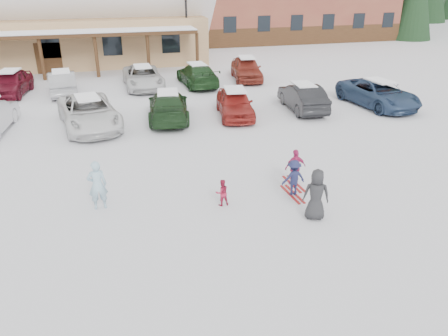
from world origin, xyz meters
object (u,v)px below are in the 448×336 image
object	(u,v)px
day_lodge	(22,12)
parked_car_11	(197,75)
parked_car_12	(246,69)
child_navy	(294,178)
parked_car_4	(235,103)
parked_car_10	(143,77)
parked_car_8	(11,83)
parked_car_9	(63,83)
lamp_post	(186,19)
parked_car_5	(303,97)
parked_car_6	(378,93)
parked_car_2	(89,112)
parked_car_3	(168,106)
bystander_dark	(316,195)
toddler_red	(222,193)
adult_skier	(97,185)
child_magenta	(295,167)

from	to	relation	value
day_lodge	parked_car_11	world-z (taller)	day_lodge
day_lodge	parked_car_12	bearing A→B (deg)	-35.02
child_navy	parked_car_11	size ratio (longest dim) A/B	0.26
day_lodge	parked_car_4	distance (m)	22.45
child_navy	parked_car_10	xyz separation A→B (m)	(-3.35, 16.33, 0.07)
parked_car_8	parked_car_9	xyz separation A→B (m)	(2.98, -0.64, -0.03)
lamp_post	parked_car_9	bearing A→B (deg)	-140.99
child_navy	lamp_post	bearing A→B (deg)	-95.33
parked_car_8	parked_car_5	bearing A→B (deg)	-17.38
parked_car_6	lamp_post	bearing A→B (deg)	111.64
child_navy	parked_car_2	xyz separation A→B (m)	(-6.60, 9.03, 0.12)
parked_car_4	parked_car_12	size ratio (longest dim) A/B	0.92
parked_car_6	parked_car_3	bearing A→B (deg)	170.20
parked_car_11	parked_car_5	bearing A→B (deg)	118.67
lamp_post	parked_car_8	world-z (taller)	lamp_post
day_lodge	parked_car_6	world-z (taller)	day_lodge
bystander_dark	parked_car_12	bearing A→B (deg)	-80.25
parked_car_4	toddler_red	bearing A→B (deg)	-100.49
toddler_red	parked_car_5	distance (m)	11.43
parked_car_4	parked_car_5	bearing A→B (deg)	10.51
toddler_red	parked_car_8	size ratio (longest dim) A/B	0.21
parked_car_3	lamp_post	bearing A→B (deg)	-97.09
parked_car_3	parked_car_6	size ratio (longest dim) A/B	0.93
child_navy	parked_car_12	size ratio (longest dim) A/B	0.28
toddler_red	parked_car_12	world-z (taller)	parked_car_12
adult_skier	parked_car_5	xyz separation A→B (m)	(10.67, 8.29, -0.10)
bystander_dark	parked_car_9	xyz separation A→B (m)	(-8.24, 17.51, -0.09)
adult_skier	parked_car_9	bearing A→B (deg)	-88.00
lamp_post	parked_car_8	size ratio (longest dim) A/B	1.45
parked_car_11	child_navy	bearing A→B (deg)	86.57
lamp_post	adult_skier	bearing A→B (deg)	-107.53
adult_skier	parked_car_8	distance (m)	16.57
toddler_red	parked_car_5	xyz separation A→B (m)	(6.90, 9.11, 0.26)
child_navy	bystander_dark	size ratio (longest dim) A/B	0.78
parked_car_6	parked_car_4	bearing A→B (deg)	171.62
parked_car_12	bystander_dark	bearing A→B (deg)	-92.68
parked_car_4	parked_car_11	xyz separation A→B (m)	(-0.46, 7.12, -0.00)
parked_car_9	parked_car_10	bearing A→B (deg)	179.32
bystander_dark	parked_car_8	world-z (taller)	bystander_dark
parked_car_4	parked_car_2	bearing A→B (deg)	-172.71
bystander_dark	parked_car_2	bearing A→B (deg)	-36.87
child_magenta	parked_car_9	xyz separation A→B (m)	(-8.59, 15.20, 0.05)
parked_car_4	parked_car_8	bearing A→B (deg)	155.40
parked_car_3	parked_car_8	bearing A→B (deg)	-33.27
parked_car_8	parked_car_2	bearing A→B (deg)	-50.25
parked_car_8	lamp_post	bearing A→B (deg)	37.42
parked_car_10	day_lodge	bearing A→B (deg)	125.13
toddler_red	parked_car_2	xyz separation A→B (m)	(-4.13, 9.10, 0.30)
parked_car_6	parked_car_8	xyz separation A→B (m)	(-19.97, 7.90, 0.02)
parked_car_3	parked_car_5	bearing A→B (deg)	-174.41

